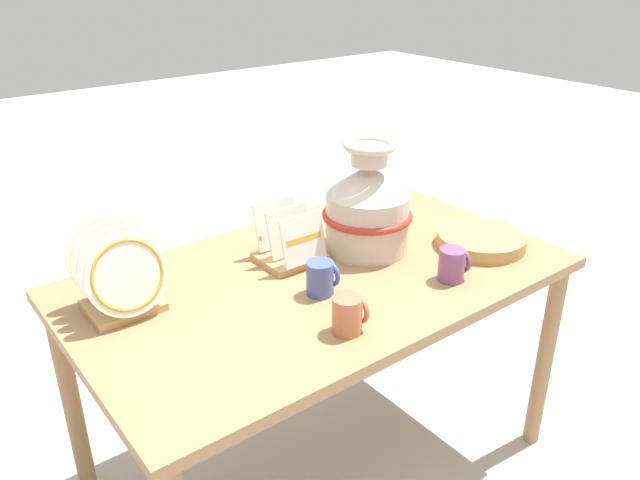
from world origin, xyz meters
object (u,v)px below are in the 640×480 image
(dish_rack_square_plates, at_px, (290,247))
(wicker_charger_stack, at_px, (481,240))
(ceramic_vase, at_px, (368,205))
(mug_cobalt_glaze, at_px, (321,278))
(dish_rack_round_plates, at_px, (120,278))
(mug_plum_glaze, at_px, (453,264))
(mug_terracotta_glaze, at_px, (348,314))
(fruit_bowl, at_px, (371,212))

(dish_rack_square_plates, bearing_deg, wicker_charger_stack, -28.27)
(ceramic_vase, height_order, mug_cobalt_glaze, ceramic_vase)
(dish_rack_round_plates, distance_m, mug_plum_glaze, 0.94)
(dish_rack_square_plates, bearing_deg, mug_terracotta_glaze, -104.98)
(mug_terracotta_glaze, distance_m, mug_plum_glaze, 0.42)
(wicker_charger_stack, bearing_deg, dish_rack_round_plates, 163.24)
(dish_rack_round_plates, bearing_deg, mug_plum_glaze, -26.77)
(dish_rack_square_plates, height_order, mug_terracotta_glaze, dish_rack_square_plates)
(ceramic_vase, distance_m, mug_cobalt_glaze, 0.34)
(fruit_bowl, bearing_deg, wicker_charger_stack, -69.39)
(ceramic_vase, height_order, mug_plum_glaze, ceramic_vase)
(ceramic_vase, height_order, fruit_bowl, ceramic_vase)
(mug_cobalt_glaze, bearing_deg, mug_terracotta_glaze, -108.11)
(mug_plum_glaze, xyz_separation_m, fruit_bowl, (0.11, 0.48, -0.02))
(mug_plum_glaze, bearing_deg, dish_rack_square_plates, 128.00)
(mug_plum_glaze, bearing_deg, mug_terracotta_glaze, -176.70)
(mug_terracotta_glaze, distance_m, fruit_bowl, 0.73)
(mug_cobalt_glaze, bearing_deg, dish_rack_square_plates, 77.83)
(wicker_charger_stack, relative_size, fruit_bowl, 2.39)
(ceramic_vase, xyz_separation_m, mug_plum_glaze, (0.06, -0.31, -0.10))
(ceramic_vase, relative_size, mug_cobalt_glaze, 3.63)
(dish_rack_square_plates, height_order, mug_cobalt_glaze, dish_rack_square_plates)
(dish_rack_round_plates, distance_m, dish_rack_square_plates, 0.53)
(dish_rack_square_plates, distance_m, mug_cobalt_glaze, 0.23)
(fruit_bowl, bearing_deg, mug_plum_glaze, -102.49)
(mug_cobalt_glaze, relative_size, mug_plum_glaze, 1.00)
(ceramic_vase, height_order, dish_rack_square_plates, ceramic_vase)
(ceramic_vase, relative_size, dish_rack_square_plates, 1.88)
(dish_rack_round_plates, distance_m, mug_terracotta_glaze, 0.61)
(mug_cobalt_glaze, bearing_deg, fruit_bowl, 33.47)
(dish_rack_square_plates, bearing_deg, mug_cobalt_glaze, -102.17)
(dish_rack_round_plates, distance_m, fruit_bowl, 0.95)
(dish_rack_round_plates, relative_size, mug_plum_glaze, 2.45)
(dish_rack_square_plates, bearing_deg, dish_rack_round_plates, 177.07)
(wicker_charger_stack, height_order, mug_cobalt_glaze, mug_cobalt_glaze)
(mug_cobalt_glaze, height_order, mug_plum_glaze, same)
(wicker_charger_stack, distance_m, mug_terracotta_glaze, 0.68)
(dish_rack_round_plates, xyz_separation_m, fruit_bowl, (0.94, 0.05, -0.07))
(dish_rack_round_plates, xyz_separation_m, dish_rack_square_plates, (0.53, -0.03, -0.05))
(mug_terracotta_glaze, relative_size, fruit_bowl, 0.83)
(fruit_bowl, bearing_deg, mug_cobalt_glaze, -146.53)
(mug_cobalt_glaze, xyz_separation_m, mug_plum_glaze, (0.36, -0.17, 0.00))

